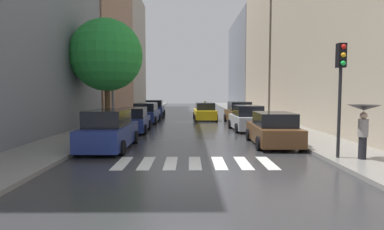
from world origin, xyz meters
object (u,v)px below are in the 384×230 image
at_px(parked_car_left_second, 134,120).
at_px(parked_car_right_second, 247,119).
at_px(street_tree_left, 107,55).
at_px(parked_car_left_nearest, 109,131).
at_px(parked_car_right_third, 239,113).
at_px(parked_car_left_third, 146,113).
at_px(pedestrian_foreground, 364,118).
at_px(lamp_post_left, 112,72).
at_px(taxi_midroad, 205,112).
at_px(parked_car_left_fourth, 155,109).
at_px(parked_car_right_nearest, 273,130).
at_px(traffic_light_right_corner, 341,75).

distance_m(parked_car_left_second, parked_car_right_second, 7.61).
bearing_deg(street_tree_left, parked_car_left_second, -33.77).
bearing_deg(parked_car_left_nearest, parked_car_right_third, -32.40).
bearing_deg(parked_car_left_third, parked_car_right_third, -91.86).
distance_m(pedestrian_foreground, lamp_post_left, 16.06).
bearing_deg(parked_car_left_third, taxi_midroad, -65.02).
distance_m(parked_car_left_nearest, street_tree_left, 9.01).
bearing_deg(parked_car_left_fourth, parked_car_left_nearest, 178.15).
bearing_deg(parked_car_left_third, parked_car_left_second, -178.51).
bearing_deg(parked_car_left_second, parked_car_right_nearest, -126.16).
height_order(parked_car_left_third, pedestrian_foreground, pedestrian_foreground).
xyz_separation_m(parked_car_left_third, lamp_post_left, (-1.66, -4.89, 3.23)).
bearing_deg(parked_car_right_nearest, parked_car_right_second, 3.64).
relative_size(parked_car_left_third, pedestrian_foreground, 2.26).
bearing_deg(parked_car_right_second, parked_car_left_second, 91.50).
distance_m(parked_car_left_second, pedestrian_foreground, 13.76).
bearing_deg(lamp_post_left, parked_car_left_third, 71.20).
bearing_deg(parked_car_right_second, traffic_light_right_corner, -172.08).
bearing_deg(parked_car_right_nearest, pedestrian_foreground, -148.42).
bearing_deg(pedestrian_foreground, taxi_midroad, 67.80).
xyz_separation_m(parked_car_left_nearest, pedestrian_foreground, (10.16, -2.99, 0.83)).
relative_size(parked_car_right_second, traffic_light_right_corner, 0.95).
xyz_separation_m(pedestrian_foreground, street_tree_left, (-12.16, 10.64, 3.48)).
distance_m(parked_car_left_second, traffic_light_right_corner, 13.23).
height_order(parked_car_left_second, street_tree_left, street_tree_left).
bearing_deg(parked_car_right_third, street_tree_left, 112.25).
bearing_deg(taxi_midroad, parked_car_left_nearest, 159.24).
distance_m(parked_car_left_second, lamp_post_left, 3.92).
relative_size(parked_car_left_third, parked_car_right_nearest, 1.01).
bearing_deg(parked_car_left_second, parked_car_left_fourth, -2.06).
distance_m(taxi_midroad, pedestrian_foreground, 18.48).
relative_size(parked_car_right_second, lamp_post_left, 0.61).
height_order(parked_car_left_fourth, taxi_midroad, taxi_midroad).
xyz_separation_m(parked_car_left_second, street_tree_left, (-2.04, 1.36, 4.40)).
distance_m(parked_car_left_fourth, lamp_post_left, 11.66).
bearing_deg(parked_car_right_third, parked_car_left_nearest, 144.94).
distance_m(parked_car_right_third, pedestrian_foreground, 15.28).
distance_m(parked_car_left_third, parked_car_right_second, 9.52).
height_order(street_tree_left, lamp_post_left, street_tree_left).
distance_m(parked_car_left_fourth, pedestrian_foreground, 23.97).
distance_m(parked_car_left_second, parked_car_left_fourth, 12.46).
bearing_deg(taxi_midroad, street_tree_left, 133.36).
bearing_deg(parked_car_left_nearest, parked_car_right_nearest, -82.41).
relative_size(parked_car_left_nearest, parked_car_right_nearest, 1.05).
height_order(parked_car_left_second, parked_car_right_second, parked_car_right_second).
distance_m(parked_car_left_second, parked_car_left_third, 6.27).
height_order(parked_car_right_third, traffic_light_right_corner, traffic_light_right_corner).
bearing_deg(parked_car_left_third, lamp_post_left, 162.70).
height_order(pedestrian_foreground, lamp_post_left, lamp_post_left).
relative_size(parked_car_left_fourth, parked_car_right_nearest, 0.97).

